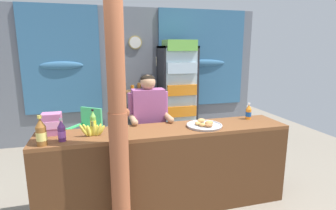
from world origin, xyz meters
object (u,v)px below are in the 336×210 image
object	(u,v)px
timber_post	(118,118)
drink_fridge	(178,88)
shopkeeper	(149,119)
plastic_lawn_chair	(87,131)
soda_bottle_orange_soda	(249,112)
banana_bunch	(92,130)
bottle_shelf_rack	(136,111)
snack_box_wafer	(52,124)
soda_bottle_lime_soda	(93,121)
soda_bottle_grape_soda	(62,132)
soda_bottle_iced_tea	(41,133)
pastry_tray	(204,125)
stall_counter	(169,164)

from	to	relation	value
timber_post	drink_fridge	size ratio (longest dim) A/B	1.29
shopkeeper	plastic_lawn_chair	bearing A→B (deg)	122.50
timber_post	soda_bottle_orange_soda	size ratio (longest dim) A/B	12.21
shopkeeper	banana_bunch	distance (m)	0.87
timber_post	plastic_lawn_chair	world-z (taller)	timber_post
bottle_shelf_rack	snack_box_wafer	size ratio (longest dim) A/B	5.34
plastic_lawn_chair	soda_bottle_lime_soda	distance (m)	1.63
plastic_lawn_chair	soda_bottle_grape_soda	size ratio (longest dim) A/B	3.73
timber_post	soda_bottle_iced_tea	size ratio (longest dim) A/B	8.88
soda_bottle_grape_soda	plastic_lawn_chair	bearing A→B (deg)	84.33
bottle_shelf_rack	drink_fridge	bearing A→B (deg)	-9.33
timber_post	plastic_lawn_chair	bearing A→B (deg)	98.94
soda_bottle_iced_tea	soda_bottle_lime_soda	distance (m)	0.61
soda_bottle_grape_soda	banana_bunch	size ratio (longest dim) A/B	0.84
shopkeeper	soda_bottle_orange_soda	world-z (taller)	shopkeeper
soda_bottle_orange_soda	banana_bunch	size ratio (longest dim) A/B	0.76
plastic_lawn_chair	soda_bottle_lime_soda	world-z (taller)	soda_bottle_lime_soda
soda_bottle_iced_tea	soda_bottle_grape_soda	size ratio (longest dim) A/B	1.25
plastic_lawn_chair	soda_bottle_iced_tea	bearing A→B (deg)	-100.41
plastic_lawn_chair	soda_bottle_iced_tea	xyz separation A→B (m)	(-0.35, -1.92, 0.59)
pastry_tray	timber_post	bearing A→B (deg)	-160.38
timber_post	snack_box_wafer	distance (m)	0.85
stall_counter	plastic_lawn_chair	world-z (taller)	stall_counter
soda_bottle_iced_tea	soda_bottle_orange_soda	xyz separation A→B (m)	(2.37, 0.31, -0.03)
plastic_lawn_chair	pastry_tray	xyz separation A→B (m)	(1.35, -1.77, 0.49)
pastry_tray	soda_bottle_grape_soda	bearing A→B (deg)	-176.88
banana_bunch	bottle_shelf_rack	bearing A→B (deg)	70.68
drink_fridge	soda_bottle_orange_soda	world-z (taller)	drink_fridge
soda_bottle_lime_soda	snack_box_wafer	size ratio (longest dim) A/B	1.01
timber_post	bottle_shelf_rack	xyz separation A→B (m)	(0.59, 2.71, -0.60)
soda_bottle_iced_tea	pastry_tray	bearing A→B (deg)	5.18
snack_box_wafer	stall_counter	bearing A→B (deg)	-11.53
stall_counter	plastic_lawn_chair	bearing A→B (deg)	116.24
shopkeeper	snack_box_wafer	world-z (taller)	shopkeeper
soda_bottle_lime_soda	stall_counter	bearing A→B (deg)	-21.76
timber_post	snack_box_wafer	size ratio (longest dim) A/B	11.32
drink_fridge	banana_bunch	world-z (taller)	drink_fridge
stall_counter	pastry_tray	distance (m)	0.60
drink_fridge	bottle_shelf_rack	distance (m)	0.93
soda_bottle_iced_tea	soda_bottle_grape_soda	distance (m)	0.19
drink_fridge	soda_bottle_iced_tea	world-z (taller)	drink_fridge
shopkeeper	soda_bottle_lime_soda	size ratio (longest dim) A/B	6.63
timber_post	soda_bottle_orange_soda	xyz separation A→B (m)	(1.68, 0.52, -0.18)
timber_post	soda_bottle_grape_soda	xyz separation A→B (m)	(-0.52, 0.28, -0.17)
drink_fridge	plastic_lawn_chair	size ratio (longest dim) A/B	2.32
snack_box_wafer	banana_bunch	size ratio (longest dim) A/B	0.82
soda_bottle_lime_soda	pastry_tray	size ratio (longest dim) A/B	0.56
soda_bottle_lime_soda	plastic_lawn_chair	bearing A→B (deg)	94.24
stall_counter	snack_box_wafer	distance (m)	1.33
soda_bottle_grape_soda	soda_bottle_orange_soda	world-z (taller)	soda_bottle_grape_soda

